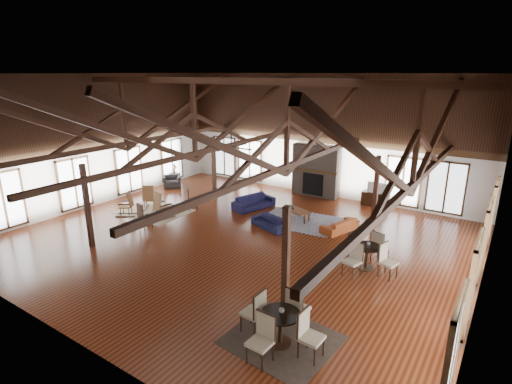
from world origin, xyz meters
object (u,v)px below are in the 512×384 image
Objects in this scene: sofa_navy_left at (254,202)px; cafe_table_near at (280,322)px; coffee_table at (296,211)px; cafe_table_far at (367,253)px; sofa_navy_front at (270,222)px; tv_console at (376,199)px; sofa_orange at (340,225)px; armchair at (172,181)px.

sofa_navy_left is 9.63m from cafe_table_near.
coffee_table is 0.65× the size of cafe_table_far.
sofa_navy_left is (-1.90, 1.69, 0.05)m from sofa_navy_front.
tv_console is at bearing 105.08° from cafe_table_far.
coffee_table is at bearing 115.53° from cafe_table_near.
sofa_navy_front is at bearing 123.70° from cafe_table_near.
sofa_orange is 0.80× the size of cafe_table_far.
cafe_table_near is at bearing -95.12° from cafe_table_far.
tv_console is (-1.73, 6.42, -0.22)m from cafe_table_far.
tv_console is at bearing 80.76° from sofa_navy_front.
sofa_navy_front is 7.15m from cafe_table_near.
cafe_table_near is at bearing -83.32° from tv_console.
cafe_table_near reaches higher than sofa_orange.
sofa_navy_front is 5.84m from tv_console.
cafe_table_near is (1.49, -7.22, 0.31)m from sofa_orange.
sofa_navy_left is 5.76m from tv_console.
sofa_navy_front is 0.98× the size of sofa_orange.
sofa_navy_front is 7.93m from armchair.
sofa_navy_front reaches higher than coffee_table.
cafe_table_far is (1.91, -2.49, 0.29)m from sofa_orange.
tv_console is at bearing -165.06° from sofa_orange.
armchair is (-10.10, 0.89, 0.07)m from sofa_orange.
armchair is 0.46× the size of cafe_table_far.
sofa_navy_left reaches higher than coffee_table.
cafe_table_near is at bearing -83.08° from armchair.
sofa_navy_left is 6.94m from cafe_table_far.
cafe_table_far is at bearing -74.92° from tv_console.
armchair is (-5.72, 0.48, 0.02)m from sofa_navy_left.
cafe_table_near is at bearing -38.43° from sofa_navy_front.
coffee_table is (-2.02, 0.12, 0.17)m from sofa_orange.
sofa_navy_front is 1.31× the size of tv_console.
armchair is at bearing -77.44° from sofa_orange.
cafe_table_near reaches higher than armchair.
sofa_navy_front is 1.48m from coffee_table.
cafe_table_near reaches higher than cafe_table_far.
sofa_navy_front is 4.56m from cafe_table_far.
cafe_table_far is at bearing -96.96° from sofa_navy_left.
coffee_table is 8.12m from armchair.
sofa_navy_front is at bearing -113.77° from sofa_navy_left.
cafe_table_near is at bearing -44.93° from coffee_table.
sofa_orange is at bearing 45.08° from sofa_navy_front.
sofa_navy_front is 1.71× the size of armchair.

